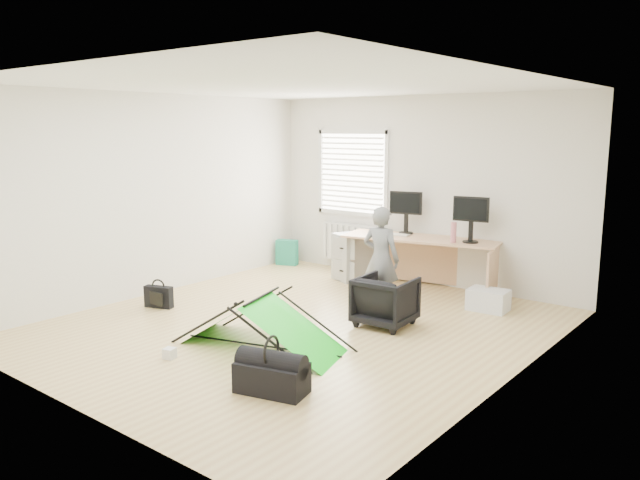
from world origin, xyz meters
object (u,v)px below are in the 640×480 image
Objects in this scene: thermos at (454,232)px; office_chair at (385,301)px; person at (381,259)px; monitor_left at (406,218)px; filing_cabinet at (356,256)px; duffel_bag at (272,378)px; monitor_right at (471,226)px; laptop_bag at (159,297)px; desk at (420,263)px; storage_crate at (488,300)px; kite at (262,322)px.

thermos is 1.74m from office_chair.
monitor_left is at bearing -77.68° from person.
filing_cabinet is 4.21m from duffel_bag.
filing_cabinet is 2.24m from office_chair.
monitor_right reaches higher than office_chair.
laptop_bag is (-2.82, -2.94, -0.82)m from monitor_right.
storage_crate is (1.19, -0.39, -0.24)m from desk.
monitor_right is 0.75× the size of office_chair.
laptop_bag is at bearing -144.02° from monitor_right.
person is 1.92m from kite.
duffel_bag is at bearing -42.00° from filing_cabinet.
person is at bearing 66.04° from kite.
office_chair is at bearing -23.48° from filing_cabinet.
monitor_left reaches higher than desk.
thermos is 1.05m from storage_crate.
thermos is at bearing 153.69° from storage_crate.
filing_cabinet is 1.89× the size of laptop_bag.
desk reaches higher than filing_cabinet.
thermos is (0.52, -0.06, 0.50)m from desk.
office_chair is at bearing -85.40° from desk.
filing_cabinet reaches higher than office_chair.
office_chair is 0.48× the size of person.
storage_crate is at bearing -35.05° from monitor_left.
kite is 2.05m from laptop_bag.
monitor_left is 3.34m from kite.
desk is at bearing 71.64° from kite.
desk is 3.54× the size of duffel_bag.
person is 3.57× the size of laptop_bag.
storage_crate is 4.14m from laptop_bag.
desk is 1.28m from storage_crate.
monitor_right is at bearing -119.84° from person.
thermos is 0.57× the size of storage_crate.
duffel_bag is at bearing -97.07° from storage_crate.
thermos reaches higher than office_chair.
desk is 5.89× the size of laptop_bag.
person is at bearing 88.40° from duffel_bag.
storage_crate is at bearing -122.00° from office_chair.
office_chair is 1.03× the size of duffel_bag.
office_chair is (0.84, -1.85, -0.67)m from monitor_left.
filing_cabinet is at bearing 174.68° from monitor_right.
person is at bearing -21.64° from filing_cabinet.
person reaches higher than laptop_bag.
thermos is 3.89m from duffel_bag.
thermos reaches higher than kite.
thermos is at bearing -114.26° from person.
laptop_bag is (-1.78, -3.02, -0.82)m from monitor_left.
laptop_bag is (-2.12, -2.88, -0.23)m from desk.
laptop_bag is (-2.64, -2.81, -0.73)m from thermos.
monitor_left reaches higher than kite.
kite reaches higher than duffel_bag.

